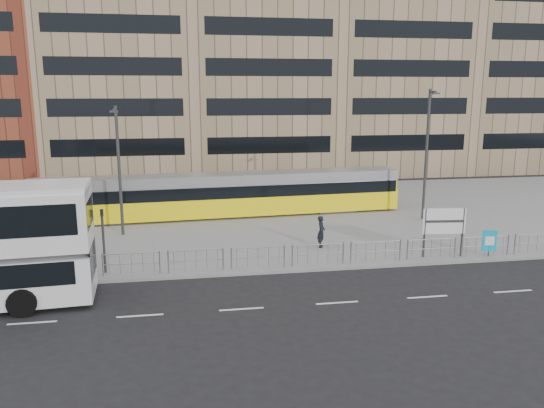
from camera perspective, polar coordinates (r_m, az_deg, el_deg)
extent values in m
plane|color=black|center=(25.79, 0.20, -7.49)|extent=(120.00, 120.00, 0.00)
cube|color=slate|center=(37.19, -2.87, -1.27)|extent=(64.00, 24.00, 0.15)
cube|color=gray|center=(25.81, 0.18, -7.30)|extent=(64.00, 0.25, 0.17)
cube|color=#9A7E63|center=(58.33, -15.68, 13.93)|extent=(14.00, 16.00, 22.00)
cube|color=#9A7E63|center=(58.62, -1.51, 15.33)|extent=(14.00, 16.00, 24.00)
cube|color=#9A7E63|center=(62.05, 11.79, 13.52)|extent=(14.00, 16.00, 21.00)
cube|color=#9A7E63|center=(68.32, 23.17, 13.50)|extent=(14.00, 16.00, 23.00)
cylinder|color=gray|center=(26.27, 4.34, -4.41)|extent=(32.00, 0.05, 0.05)
cylinder|color=gray|center=(26.42, 4.32, -5.45)|extent=(32.00, 0.04, 0.04)
cube|color=white|center=(22.32, 4.51, -10.70)|extent=(62.00, 0.12, 0.01)
cylinder|color=black|center=(23.09, -25.30, -9.59)|extent=(1.15, 0.42, 1.13)
cylinder|color=black|center=(25.75, -24.04, -7.28)|extent=(1.15, 0.42, 1.13)
cube|color=yellow|center=(36.72, -5.36, 0.00)|extent=(25.22, 4.03, 1.44)
cube|color=black|center=(36.53, -5.39, 1.52)|extent=(24.87, 4.04, 0.81)
cube|color=#A2A3A7|center=(36.40, -5.41, 2.70)|extent=(25.21, 3.84, 0.72)
cube|color=yellow|center=(39.99, 11.95, 1.63)|extent=(1.21, 2.09, 2.33)
cube|color=yellow|center=(37.01, -24.14, 0.01)|extent=(1.21, 2.09, 2.33)
cylinder|color=#2D2D30|center=(36.59, -5.38, 1.03)|extent=(2.28, 2.28, 2.69)
cube|color=#2D2D30|center=(38.74, 6.57, -0.34)|extent=(2.83, 2.43, 0.45)
cube|color=#2D2D30|center=(36.70, -17.93, -1.55)|extent=(2.83, 2.43, 0.45)
cylinder|color=#2D2D30|center=(28.58, 16.08, -3.01)|extent=(0.11, 0.11, 2.57)
cylinder|color=#2D2D30|center=(29.31, 19.80, -2.89)|extent=(0.11, 0.11, 2.57)
cube|color=white|center=(28.78, 18.04, -1.77)|extent=(2.23, 0.32, 1.34)
cylinder|color=#2D2D30|center=(29.99, 22.28, -4.54)|extent=(0.06, 0.06, 0.76)
cube|color=#0D9FC5|center=(29.87, 22.35, -3.67)|extent=(0.75, 0.20, 1.14)
cube|color=white|center=(29.84, 22.38, -3.69)|extent=(0.47, 0.10, 0.47)
imported|color=black|center=(29.40, 5.31, -2.97)|extent=(0.62, 0.75, 1.77)
cylinder|color=#2D2D30|center=(26.26, -17.65, -3.94)|extent=(0.12, 0.12, 3.00)
imported|color=#2D2D30|center=(25.99, -17.81, -1.61)|extent=(0.20, 0.23, 1.00)
cylinder|color=#2D2D30|center=(32.54, -16.10, 3.36)|extent=(0.18, 0.18, 7.66)
cylinder|color=#2D2D30|center=(31.83, -16.56, 9.73)|extent=(0.14, 0.90, 0.14)
cube|color=#2D2D30|center=(31.39, -16.65, 9.52)|extent=(0.45, 0.20, 0.12)
cylinder|color=#2D2D30|center=(36.63, 16.26, 5.05)|extent=(0.18, 0.18, 8.64)
cylinder|color=#2D2D30|center=(36.04, 16.92, 11.48)|extent=(0.14, 0.90, 0.14)
cube|color=#2D2D30|center=(35.63, 17.24, 11.30)|extent=(0.45, 0.20, 0.12)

